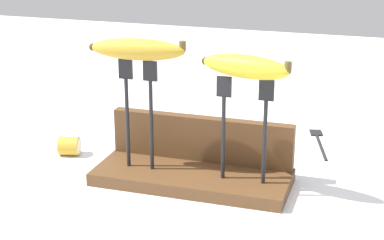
{
  "coord_description": "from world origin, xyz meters",
  "views": [
    {
      "loc": [
        0.33,
        -1.02,
        0.49
      ],
      "look_at": [
        0.0,
        0.0,
        0.12
      ],
      "focal_mm": 59.49,
      "sensor_mm": 36.0,
      "label": 1
    }
  ],
  "objects_px": {
    "fork_fallen_near": "(319,139)",
    "fork_stand_left": "(139,105)",
    "banana_raised_left": "(137,49)",
    "banana_chunk_near": "(70,146)",
    "fork_stand_right": "(244,121)",
    "banana_raised_right": "(246,67)"
  },
  "relations": [
    {
      "from": "banana_raised_left",
      "to": "fork_fallen_near",
      "type": "xyz_separation_m",
      "value": [
        0.29,
        0.3,
        -0.24
      ]
    },
    {
      "from": "fork_stand_left",
      "to": "banana_chunk_near",
      "type": "bearing_deg",
      "value": 159.94
    },
    {
      "from": "fork_stand_left",
      "to": "fork_fallen_near",
      "type": "relative_size",
      "value": 1.14
    },
    {
      "from": "fork_fallen_near",
      "to": "banana_chunk_near",
      "type": "height_order",
      "value": "banana_chunk_near"
    },
    {
      "from": "fork_stand_right",
      "to": "fork_fallen_near",
      "type": "bearing_deg",
      "value": 72.12
    },
    {
      "from": "banana_raised_left",
      "to": "fork_fallen_near",
      "type": "distance_m",
      "value": 0.49
    },
    {
      "from": "banana_chunk_near",
      "to": "banana_raised_right",
      "type": "bearing_deg",
      "value": -10.03
    },
    {
      "from": "banana_raised_left",
      "to": "banana_raised_right",
      "type": "bearing_deg",
      "value": 0.01
    },
    {
      "from": "fork_stand_left",
      "to": "banana_raised_right",
      "type": "bearing_deg",
      "value": 0.0
    },
    {
      "from": "fork_stand_left",
      "to": "fork_stand_right",
      "type": "relative_size",
      "value": 1.09
    },
    {
      "from": "banana_raised_left",
      "to": "banana_raised_right",
      "type": "xyz_separation_m",
      "value": [
        0.2,
        0.0,
        -0.02
      ]
    },
    {
      "from": "fork_stand_left",
      "to": "banana_raised_left",
      "type": "bearing_deg",
      "value": -175.38
    },
    {
      "from": "banana_raised_right",
      "to": "fork_stand_right",
      "type": "bearing_deg",
      "value": -12.95
    },
    {
      "from": "fork_fallen_near",
      "to": "fork_stand_right",
      "type": "bearing_deg",
      "value": -107.88
    },
    {
      "from": "fork_stand_left",
      "to": "fork_stand_right",
      "type": "xyz_separation_m",
      "value": [
        0.2,
        0.0,
        -0.01
      ]
    },
    {
      "from": "fork_stand_right",
      "to": "banana_raised_right",
      "type": "height_order",
      "value": "banana_raised_right"
    },
    {
      "from": "fork_fallen_near",
      "to": "fork_stand_left",
      "type": "bearing_deg",
      "value": -134.01
    },
    {
      "from": "fork_stand_left",
      "to": "banana_raised_left",
      "type": "xyz_separation_m",
      "value": [
        -0.0,
        -0.0,
        0.1
      ]
    },
    {
      "from": "fork_stand_right",
      "to": "banana_chunk_near",
      "type": "relative_size",
      "value": 3.82
    },
    {
      "from": "fork_stand_right",
      "to": "banana_chunk_near",
      "type": "xyz_separation_m",
      "value": [
        -0.38,
        0.07,
        -0.12
      ]
    },
    {
      "from": "fork_stand_left",
      "to": "banana_raised_right",
      "type": "distance_m",
      "value": 0.21
    },
    {
      "from": "fork_stand_left",
      "to": "banana_raised_left",
      "type": "height_order",
      "value": "banana_raised_left"
    }
  ]
}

